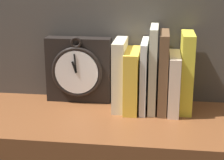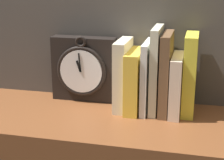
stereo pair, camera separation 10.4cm
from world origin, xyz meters
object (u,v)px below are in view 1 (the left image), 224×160
at_px(clock, 79,70).
at_px(book_slot5_cream, 174,83).
at_px(book_slot6_yellow, 186,72).
at_px(book_slot2_white, 144,76).
at_px(book_slot0_cream, 120,74).
at_px(book_slot1_yellow, 132,80).
at_px(book_slot3_cream, 153,69).
at_px(book_slot4_brown, 163,72).

height_order(clock, book_slot5_cream, clock).
bearing_deg(clock, book_slot6_yellow, -5.85).
bearing_deg(book_slot2_white, book_slot0_cream, 176.55).
bearing_deg(book_slot1_yellow, clock, 164.98).
distance_m(book_slot3_cream, book_slot6_yellow, 0.10).
bearing_deg(book_slot4_brown, book_slot6_yellow, 7.88).
relative_size(book_slot1_yellow, book_slot6_yellow, 0.77).
xyz_separation_m(book_slot2_white, book_slot4_brown, (0.06, 0.00, 0.01)).
height_order(book_slot5_cream, book_slot6_yellow, book_slot6_yellow).
bearing_deg(clock, book_slot1_yellow, -15.02).
height_order(book_slot3_cream, book_slot4_brown, book_slot3_cream).
relative_size(book_slot1_yellow, book_slot2_white, 0.86).
bearing_deg(book_slot1_yellow, book_slot0_cream, 169.76).
bearing_deg(book_slot3_cream, book_slot5_cream, -4.85).
distance_m(book_slot4_brown, book_slot6_yellow, 0.07).
distance_m(book_slot0_cream, book_slot4_brown, 0.13).
relative_size(book_slot2_white, book_slot6_yellow, 0.90).
height_order(book_slot3_cream, book_slot5_cream, book_slot3_cream).
height_order(book_slot0_cream, book_slot4_brown, book_slot4_brown).
bearing_deg(book_slot3_cream, book_slot1_yellow, -174.42).
distance_m(clock, book_slot1_yellow, 0.18).
bearing_deg(book_slot0_cream, book_slot5_cream, -2.16).
distance_m(book_slot1_yellow, book_slot5_cream, 0.12).
distance_m(book_slot3_cream, book_slot4_brown, 0.03).
relative_size(clock, book_slot0_cream, 1.02).
xyz_separation_m(book_slot5_cream, book_slot6_yellow, (0.04, 0.01, 0.03)).
relative_size(book_slot4_brown, book_slot6_yellow, 1.01).
bearing_deg(book_slot1_yellow, book_slot6_yellow, 4.52).
bearing_deg(book_slot3_cream, book_slot0_cream, 179.52).
height_order(book_slot1_yellow, book_slot6_yellow, book_slot6_yellow).
height_order(clock, book_slot2_white, clock).
height_order(book_slot1_yellow, book_slot5_cream, book_slot1_yellow).
height_order(book_slot2_white, book_slot5_cream, book_slot2_white).
xyz_separation_m(book_slot1_yellow, book_slot6_yellow, (0.16, 0.01, 0.03)).
xyz_separation_m(book_slot3_cream, book_slot5_cream, (0.06, -0.01, -0.04)).
xyz_separation_m(book_slot0_cream, book_slot6_yellow, (0.20, 0.01, 0.01)).
relative_size(book_slot1_yellow, book_slot5_cream, 1.04).
bearing_deg(book_slot3_cream, clock, 170.19).
xyz_separation_m(book_slot0_cream, book_slot3_cream, (0.10, -0.00, 0.02)).
height_order(book_slot0_cream, book_slot3_cream, book_slot3_cream).
height_order(clock, book_slot1_yellow, clock).
bearing_deg(book_slot0_cream, book_slot2_white, -3.45).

